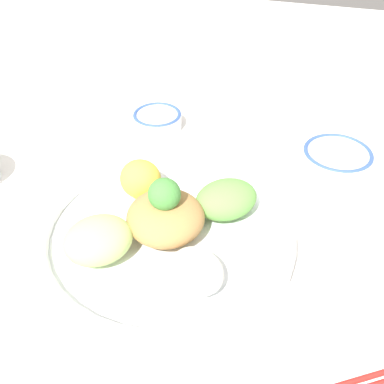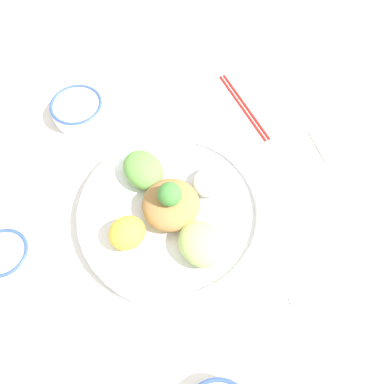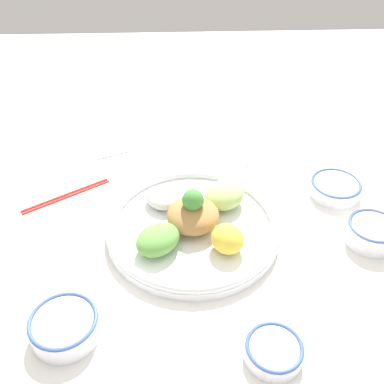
% 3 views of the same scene
% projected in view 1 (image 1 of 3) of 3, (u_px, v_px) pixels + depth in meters
% --- Properties ---
extents(ground_plane, '(2.40, 2.40, 0.00)m').
position_uv_depth(ground_plane, '(144.00, 245.00, 0.65)').
color(ground_plane, white).
extents(salad_platter, '(0.37, 0.37, 0.11)m').
position_uv_depth(salad_platter, '(166.00, 229.00, 0.64)').
color(salad_platter, white).
rests_on(salad_platter, ground_plane).
extents(sauce_bowl_red, '(0.10, 0.10, 0.03)m').
position_uv_depth(sauce_bowl_red, '(157.00, 119.00, 0.89)').
color(sauce_bowl_red, white).
rests_on(sauce_bowl_red, ground_plane).
extents(sauce_bowl_dark, '(0.12, 0.12, 0.04)m').
position_uv_depth(sauce_bowl_dark, '(336.00, 160.00, 0.78)').
color(sauce_bowl_dark, white).
rests_on(sauce_bowl_dark, ground_plane).
extents(chopsticks_pair_near, '(0.13, 0.19, 0.01)m').
position_uv_depth(chopsticks_pair_near, '(381.00, 377.00, 0.50)').
color(chopsticks_pair_near, red).
rests_on(chopsticks_pair_near, ground_plane).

